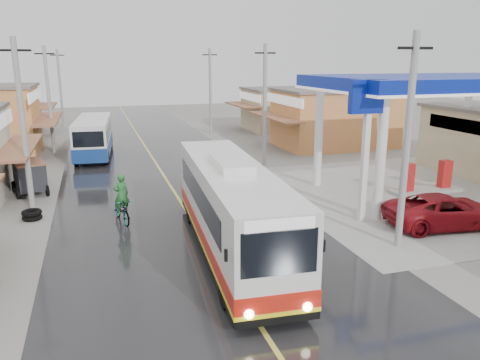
{
  "coord_description": "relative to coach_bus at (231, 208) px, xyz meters",
  "views": [
    {
      "loc": [
        -3.89,
        -14.3,
        7.04
      ],
      "look_at": [
        1.78,
        3.79,
        2.11
      ],
      "focal_mm": 35.0,
      "sensor_mm": 36.0,
      "label": 1
    }
  ],
  "objects": [
    {
      "name": "tricycle_near",
      "position": [
        -8.08,
        10.65,
        -0.69
      ],
      "size": [
        2.09,
        2.46,
        1.78
      ],
      "rotation": [
        0.0,
        0.0,
        0.27
      ],
      "color": "#26262D",
      "rests_on": "ground"
    },
    {
      "name": "ground",
      "position": [
        -0.69,
        -1.45,
        -1.71
      ],
      "size": [
        120.0,
        120.0,
        0.0
      ],
      "primitive_type": "plane",
      "color": "slate",
      "rests_on": "ground"
    },
    {
      "name": "utility_poles_right",
      "position": [
        6.31,
        13.55,
        -1.71
      ],
      "size": [
        1.6,
        36.0,
        8.0
      ],
      "primitive_type": null,
      "color": "gray",
      "rests_on": "ground"
    },
    {
      "name": "second_bus",
      "position": [
        -4.68,
        19.9,
        -0.2
      ],
      "size": [
        2.96,
        8.61,
        2.8
      ],
      "rotation": [
        0.0,
        0.0,
        -0.08
      ],
      "color": "silver",
      "rests_on": "road"
    },
    {
      "name": "centre_line",
      "position": [
        -0.69,
        13.55,
        -1.69
      ],
      "size": [
        0.15,
        90.0,
        0.01
      ],
      "primitive_type": "cube",
      "color": "#D8CC4C",
      "rests_on": "road"
    },
    {
      "name": "coach_bus",
      "position": [
        0.0,
        0.0,
        0.0
      ],
      "size": [
        3.27,
        11.49,
        3.55
      ],
      "rotation": [
        0.0,
        0.0,
        -0.07
      ],
      "color": "silver",
      "rests_on": "road"
    },
    {
      "name": "jeepney",
      "position": [
        9.53,
        -0.17,
        -1.0
      ],
      "size": [
        5.36,
        2.96,
        1.42
      ],
      "primitive_type": "imported",
      "rotation": [
        0.0,
        0.0,
        1.45
      ],
      "color": "maroon",
      "rests_on": "ground"
    },
    {
      "name": "tyre_stack",
      "position": [
        -7.56,
        6.12,
        -1.49
      ],
      "size": [
        0.88,
        0.88,
        0.45
      ],
      "color": "black",
      "rests_on": "ground"
    },
    {
      "name": "utility_poles_left",
      "position": [
        -7.69,
        14.55,
        -1.71
      ],
      "size": [
        1.6,
        50.0,
        8.0
      ],
      "primitive_type": null,
      "color": "gray",
      "rests_on": "ground"
    },
    {
      "name": "shopfronts_right",
      "position": [
        14.31,
        10.55,
        -1.71
      ],
      "size": [
        11.0,
        44.0,
        4.8
      ],
      "primitive_type": null,
      "color": "beige",
      "rests_on": "ground"
    },
    {
      "name": "road",
      "position": [
        -0.69,
        13.55,
        -1.7
      ],
      "size": [
        12.0,
        90.0,
        0.02
      ],
      "primitive_type": "cube",
      "color": "black",
      "rests_on": "ground"
    },
    {
      "name": "cyclist",
      "position": [
        -3.68,
        4.57,
        -0.98
      ],
      "size": [
        1.16,
        2.18,
        2.23
      ],
      "rotation": [
        0.0,
        0.0,
        0.22
      ],
      "color": "black",
      "rests_on": "ground"
    }
  ]
}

